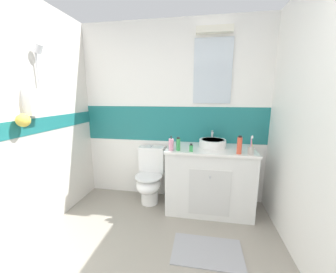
{
  "coord_description": "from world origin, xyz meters",
  "views": [
    {
      "loc": [
        0.42,
        -0.4,
        1.49
      ],
      "look_at": [
        0.04,
        1.82,
        1.04
      ],
      "focal_mm": 21.26,
      "sensor_mm": 36.0,
      "label": 1
    }
  ],
  "objects_px": {
    "toothbrush_cup": "(251,150)",
    "deodorant_spray_can": "(178,144)",
    "perfume_flask_small": "(191,148)",
    "shampoo_bottle_tall": "(239,145)",
    "sink_basin": "(213,143)",
    "soap_dispenser": "(171,144)",
    "toilet": "(150,177)"
  },
  "relations": [
    {
      "from": "sink_basin",
      "to": "deodorant_spray_can",
      "type": "bearing_deg",
      "value": -150.17
    },
    {
      "from": "toilet",
      "to": "shampoo_bottle_tall",
      "type": "distance_m",
      "value": 1.3
    },
    {
      "from": "sink_basin",
      "to": "shampoo_bottle_tall",
      "type": "xyz_separation_m",
      "value": [
        0.28,
        -0.26,
        0.05
      ]
    },
    {
      "from": "sink_basin",
      "to": "perfume_flask_small",
      "type": "relative_size",
      "value": 3.98
    },
    {
      "from": "sink_basin",
      "to": "shampoo_bottle_tall",
      "type": "height_order",
      "value": "shampoo_bottle_tall"
    },
    {
      "from": "sink_basin",
      "to": "toilet",
      "type": "height_order",
      "value": "sink_basin"
    },
    {
      "from": "toothbrush_cup",
      "to": "deodorant_spray_can",
      "type": "relative_size",
      "value": 1.31
    },
    {
      "from": "shampoo_bottle_tall",
      "to": "toothbrush_cup",
      "type": "bearing_deg",
      "value": -0.99
    },
    {
      "from": "toothbrush_cup",
      "to": "shampoo_bottle_tall",
      "type": "height_order",
      "value": "toothbrush_cup"
    },
    {
      "from": "toilet",
      "to": "deodorant_spray_can",
      "type": "bearing_deg",
      "value": -29.66
    },
    {
      "from": "sink_basin",
      "to": "perfume_flask_small",
      "type": "distance_m",
      "value": 0.37
    },
    {
      "from": "toilet",
      "to": "perfume_flask_small",
      "type": "relative_size",
      "value": 8.26
    },
    {
      "from": "toilet",
      "to": "deodorant_spray_can",
      "type": "height_order",
      "value": "deodorant_spray_can"
    },
    {
      "from": "sink_basin",
      "to": "toilet",
      "type": "distance_m",
      "value": 1.0
    },
    {
      "from": "toothbrush_cup",
      "to": "shampoo_bottle_tall",
      "type": "xyz_separation_m",
      "value": [
        -0.13,
        0.0,
        0.05
      ]
    },
    {
      "from": "soap_dispenser",
      "to": "perfume_flask_small",
      "type": "relative_size",
      "value": 1.87
    },
    {
      "from": "perfume_flask_small",
      "to": "deodorant_spray_can",
      "type": "height_order",
      "value": "deodorant_spray_can"
    },
    {
      "from": "sink_basin",
      "to": "deodorant_spray_can",
      "type": "relative_size",
      "value": 2.35
    },
    {
      "from": "soap_dispenser",
      "to": "perfume_flask_small",
      "type": "bearing_deg",
      "value": -5.04
    },
    {
      "from": "perfume_flask_small",
      "to": "sink_basin",
      "type": "bearing_deg",
      "value": 45.84
    },
    {
      "from": "shampoo_bottle_tall",
      "to": "sink_basin",
      "type": "bearing_deg",
      "value": 137.24
    },
    {
      "from": "toilet",
      "to": "deodorant_spray_can",
      "type": "distance_m",
      "value": 0.74
    },
    {
      "from": "shampoo_bottle_tall",
      "to": "perfume_flask_small",
      "type": "bearing_deg",
      "value": -179.69
    },
    {
      "from": "soap_dispenser",
      "to": "shampoo_bottle_tall",
      "type": "relative_size",
      "value": 0.86
    },
    {
      "from": "perfume_flask_small",
      "to": "deodorant_spray_can",
      "type": "bearing_deg",
      "value": 170.03
    },
    {
      "from": "toothbrush_cup",
      "to": "soap_dispenser",
      "type": "xyz_separation_m",
      "value": [
        -0.91,
        0.02,
        0.02
      ]
    },
    {
      "from": "shampoo_bottle_tall",
      "to": "soap_dispenser",
      "type": "bearing_deg",
      "value": 178.65
    },
    {
      "from": "toothbrush_cup",
      "to": "deodorant_spray_can",
      "type": "xyz_separation_m",
      "value": [
        -0.83,
        0.03,
        0.02
      ]
    },
    {
      "from": "deodorant_spray_can",
      "to": "shampoo_bottle_tall",
      "type": "distance_m",
      "value": 0.7
    },
    {
      "from": "shampoo_bottle_tall",
      "to": "toilet",
      "type": "bearing_deg",
      "value": 166.65
    },
    {
      "from": "toothbrush_cup",
      "to": "deodorant_spray_can",
      "type": "bearing_deg",
      "value": 178.13
    },
    {
      "from": "toilet",
      "to": "sink_basin",
      "type": "bearing_deg",
      "value": -0.28
    }
  ]
}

